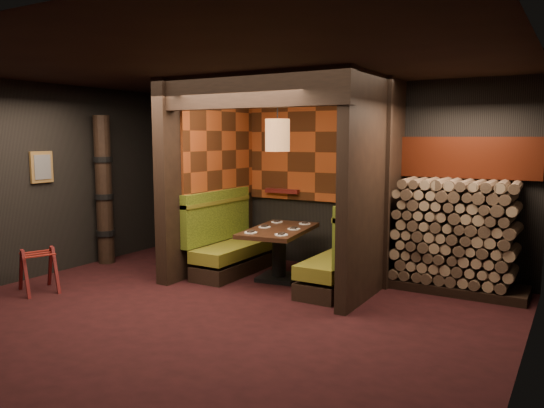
{
  "coord_description": "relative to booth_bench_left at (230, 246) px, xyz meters",
  "views": [
    {
      "loc": [
        3.64,
        -4.87,
        2.06
      ],
      "look_at": [
        0.0,
        1.3,
        1.15
      ],
      "focal_mm": 35.0,
      "sensor_mm": 36.0,
      "label": 1
    }
  ],
  "objects": [
    {
      "name": "floor",
      "position": [
        0.96,
        -1.65,
        -0.41
      ],
      "size": [
        6.5,
        5.5,
        0.02
      ],
      "primitive_type": "cube",
      "color": "black",
      "rests_on": "ground"
    },
    {
      "name": "ceiling",
      "position": [
        0.96,
        -1.65,
        2.46
      ],
      "size": [
        6.5,
        5.5,
        0.02
      ],
      "primitive_type": "cube",
      "color": "black",
      "rests_on": "ground"
    },
    {
      "name": "wall_back",
      "position": [
        0.96,
        1.11,
        1.02
      ],
      "size": [
        6.5,
        0.02,
        2.85
      ],
      "primitive_type": "cube",
      "color": "black",
      "rests_on": "ground"
    },
    {
      "name": "wall_left",
      "position": [
        -2.3,
        -1.65,
        1.02
      ],
      "size": [
        0.02,
        5.5,
        2.85
      ],
      "primitive_type": "cube",
      "color": "black",
      "rests_on": "ground"
    },
    {
      "name": "wall_right",
      "position": [
        4.22,
        -1.65,
        1.02
      ],
      "size": [
        0.02,
        5.5,
        2.85
      ],
      "primitive_type": "cube",
      "color": "black",
      "rests_on": "ground"
    },
    {
      "name": "partition_left",
      "position": [
        -0.39,
        -0.0,
        1.02
      ],
      "size": [
        0.2,
        2.2,
        2.85
      ],
      "primitive_type": "cube",
      "color": "black",
      "rests_on": "floor"
    },
    {
      "name": "partition_right",
      "position": [
        2.26,
        0.05,
        1.02
      ],
      "size": [
        0.15,
        2.1,
        2.85
      ],
      "primitive_type": "cube",
      "color": "black",
      "rests_on": "floor"
    },
    {
      "name": "header_beam",
      "position": [
        0.94,
        -0.95,
        2.23
      ],
      "size": [
        2.85,
        0.18,
        0.44
      ],
      "primitive_type": "cube",
      "color": "black",
      "rests_on": "partition_left"
    },
    {
      "name": "tapa_back_panel",
      "position": [
        0.94,
        1.06,
        1.42
      ],
      "size": [
        2.4,
        0.06,
        1.55
      ],
      "primitive_type": "cube",
      "color": "#983D17",
      "rests_on": "wall_back"
    },
    {
      "name": "tapa_side_panel",
      "position": [
        -0.27,
        0.17,
        1.45
      ],
      "size": [
        0.04,
        1.85,
        1.45
      ],
      "primitive_type": "cube",
      "color": "#983D17",
      "rests_on": "partition_left"
    },
    {
      "name": "lacquer_shelf",
      "position": [
        0.36,
        1.0,
        0.78
      ],
      "size": [
        0.6,
        0.12,
        0.07
      ],
      "primitive_type": "cube",
      "color": "#581514",
      "rests_on": "wall_back"
    },
    {
      "name": "booth_bench_left",
      "position": [
        0.0,
        0.0,
        0.0
      ],
      "size": [
        0.68,
        1.6,
        1.14
      ],
      "color": "black",
      "rests_on": "floor"
    },
    {
      "name": "booth_bench_right",
      "position": [
        1.89,
        0.0,
        0.0
      ],
      "size": [
        0.68,
        1.6,
        1.14
      ],
      "color": "black",
      "rests_on": "floor"
    },
    {
      "name": "dining_table",
      "position": [
        0.88,
        -0.01,
        0.12
      ],
      "size": [
        0.98,
        1.53,
        0.76
      ],
      "color": "black",
      "rests_on": "floor"
    },
    {
      "name": "place_settings",
      "position": [
        0.88,
        -0.01,
        0.37
      ],
      "size": [
        0.77,
        1.22,
        0.03
      ],
      "color": "white",
      "rests_on": "dining_table"
    },
    {
      "name": "pendant_lamp",
      "position": [
        0.88,
        -0.06,
        1.68
      ],
      "size": [
        0.34,
        0.34,
        0.99
      ],
      "color": "#945F35",
      "rests_on": "ceiling"
    },
    {
      "name": "framed_picture",
      "position": [
        -2.25,
        -1.55,
        1.22
      ],
      "size": [
        0.05,
        0.36,
        0.46
      ],
      "color": "brown",
      "rests_on": "wall_left"
    },
    {
      "name": "luggage_rack",
      "position": [
        -1.59,
        -2.16,
        -0.08
      ],
      "size": [
        0.7,
        0.6,
        0.63
      ],
      "color": "#4B0D0D",
      "rests_on": "floor"
    },
    {
      "name": "totem_column",
      "position": [
        -2.09,
        -0.55,
        0.79
      ],
      "size": [
        0.31,
        0.31,
        2.4
      ],
      "color": "black",
      "rests_on": "floor"
    },
    {
      "name": "firewood_stack",
      "position": [
        3.25,
        0.7,
        0.35
      ],
      "size": [
        1.73,
        0.7,
        1.5
      ],
      "color": "black",
      "rests_on": "floor"
    },
    {
      "name": "mosaic_header",
      "position": [
        3.25,
        1.03,
        1.38
      ],
      "size": [
        1.83,
        0.1,
        0.56
      ],
      "primitive_type": "cube",
      "color": "maroon",
      "rests_on": "wall_back"
    },
    {
      "name": "bay_front_post",
      "position": [
        2.35,
        0.31,
        1.02
      ],
      "size": [
        0.08,
        0.08,
        2.85
      ],
      "primitive_type": "cube",
      "color": "black",
      "rests_on": "floor"
    }
  ]
}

